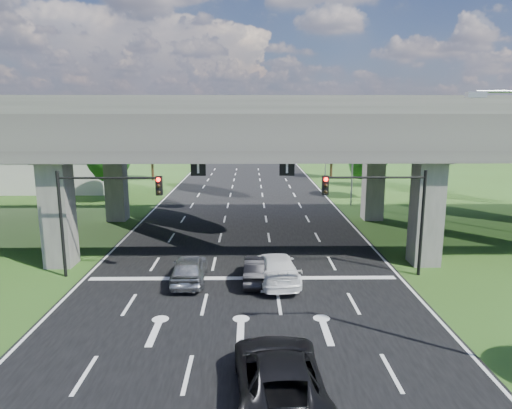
{
  "coord_description": "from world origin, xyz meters",
  "views": [
    {
      "loc": [
        0.42,
        -20.56,
        9.02
      ],
      "look_at": [
        0.8,
        8.15,
        3.29
      ],
      "focal_mm": 32.0,
      "sensor_mm": 36.0,
      "label": 1
    }
  ],
  "objects_px": {
    "car_white": "(276,268)",
    "signal_right": "(385,203)",
    "signal_left": "(99,204)",
    "car_trailing": "(279,377)",
    "streetlight_far": "(349,147)",
    "car_dark": "(259,269)",
    "car_silver": "(189,268)",
    "streetlight_beyond": "(323,138)"
  },
  "relations": [
    {
      "from": "car_dark",
      "to": "car_trailing",
      "type": "relative_size",
      "value": 0.71
    },
    {
      "from": "signal_right",
      "to": "car_dark",
      "type": "relative_size",
      "value": 1.41
    },
    {
      "from": "streetlight_beyond",
      "to": "car_white",
      "type": "relative_size",
      "value": 1.87
    },
    {
      "from": "streetlight_beyond",
      "to": "car_silver",
      "type": "xyz_separation_m",
      "value": [
        -12.99,
        -37.0,
        -5.06
      ]
    },
    {
      "from": "signal_left",
      "to": "car_trailing",
      "type": "height_order",
      "value": "signal_left"
    },
    {
      "from": "streetlight_far",
      "to": "car_silver",
      "type": "relative_size",
      "value": 2.25
    },
    {
      "from": "car_dark",
      "to": "car_trailing",
      "type": "distance_m",
      "value": 10.57
    },
    {
      "from": "streetlight_beyond",
      "to": "car_trailing",
      "type": "xyz_separation_m",
      "value": [
        -8.77,
        -47.56,
        -4.99
      ]
    },
    {
      "from": "streetlight_beyond",
      "to": "car_dark",
      "type": "bearing_deg",
      "value": -104.0
    },
    {
      "from": "streetlight_far",
      "to": "car_dark",
      "type": "distance_m",
      "value": 23.5
    },
    {
      "from": "car_white",
      "to": "streetlight_far",
      "type": "bearing_deg",
      "value": -116.72
    },
    {
      "from": "signal_right",
      "to": "car_silver",
      "type": "height_order",
      "value": "signal_right"
    },
    {
      "from": "streetlight_beyond",
      "to": "car_trailing",
      "type": "relative_size",
      "value": 1.67
    },
    {
      "from": "signal_right",
      "to": "streetlight_far",
      "type": "xyz_separation_m",
      "value": [
        2.27,
        20.06,
        1.66
      ]
    },
    {
      "from": "car_silver",
      "to": "car_dark",
      "type": "bearing_deg",
      "value": 178.59
    },
    {
      "from": "signal_right",
      "to": "car_silver",
      "type": "bearing_deg",
      "value": -174.97
    },
    {
      "from": "signal_right",
      "to": "car_dark",
      "type": "xyz_separation_m",
      "value": [
        -6.95,
        -0.94,
        -3.46
      ]
    },
    {
      "from": "car_dark",
      "to": "car_trailing",
      "type": "bearing_deg",
      "value": 95.03
    },
    {
      "from": "car_silver",
      "to": "car_dark",
      "type": "height_order",
      "value": "car_silver"
    },
    {
      "from": "signal_left",
      "to": "car_silver",
      "type": "bearing_deg",
      "value": -10.82
    },
    {
      "from": "signal_right",
      "to": "car_white",
      "type": "xyz_separation_m",
      "value": [
        -6.02,
        -0.94,
        -3.38
      ]
    },
    {
      "from": "streetlight_beyond",
      "to": "car_dark",
      "type": "xyz_separation_m",
      "value": [
        -9.23,
        -37.0,
        -5.12
      ]
    },
    {
      "from": "signal_right",
      "to": "streetlight_far",
      "type": "relative_size",
      "value": 0.6
    },
    {
      "from": "signal_left",
      "to": "streetlight_beyond",
      "type": "xyz_separation_m",
      "value": [
        17.92,
        36.06,
        1.66
      ]
    },
    {
      "from": "car_silver",
      "to": "car_white",
      "type": "height_order",
      "value": "car_white"
    },
    {
      "from": "streetlight_far",
      "to": "car_trailing",
      "type": "height_order",
      "value": "streetlight_far"
    },
    {
      "from": "streetlight_far",
      "to": "car_white",
      "type": "bearing_deg",
      "value": -111.56
    },
    {
      "from": "streetlight_far",
      "to": "car_white",
      "type": "height_order",
      "value": "streetlight_far"
    },
    {
      "from": "signal_right",
      "to": "streetlight_beyond",
      "type": "height_order",
      "value": "streetlight_beyond"
    },
    {
      "from": "signal_right",
      "to": "car_trailing",
      "type": "xyz_separation_m",
      "value": [
        -6.5,
        -11.51,
        -3.33
      ]
    },
    {
      "from": "signal_right",
      "to": "car_white",
      "type": "bearing_deg",
      "value": -171.11
    },
    {
      "from": "signal_left",
      "to": "streetlight_far",
      "type": "xyz_separation_m",
      "value": [
        17.92,
        20.06,
        1.66
      ]
    },
    {
      "from": "car_white",
      "to": "signal_left",
      "type": "bearing_deg",
      "value": -10.76
    },
    {
      "from": "streetlight_beyond",
      "to": "car_white",
      "type": "bearing_deg",
      "value": -102.64
    },
    {
      "from": "car_white",
      "to": "signal_right",
      "type": "bearing_deg",
      "value": -176.27
    },
    {
      "from": "car_dark",
      "to": "car_white",
      "type": "height_order",
      "value": "car_white"
    },
    {
      "from": "signal_left",
      "to": "streetlight_beyond",
      "type": "distance_m",
      "value": 40.3
    },
    {
      "from": "signal_right",
      "to": "streetlight_far",
      "type": "bearing_deg",
      "value": 83.53
    },
    {
      "from": "car_silver",
      "to": "car_trailing",
      "type": "xyz_separation_m",
      "value": [
        4.22,
        -10.56,
        0.07
      ]
    },
    {
      "from": "signal_left",
      "to": "car_dark",
      "type": "relative_size",
      "value": 1.41
    },
    {
      "from": "car_silver",
      "to": "car_trailing",
      "type": "relative_size",
      "value": 0.74
    },
    {
      "from": "signal_right",
      "to": "car_dark",
      "type": "distance_m",
      "value": 7.82
    }
  ]
}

